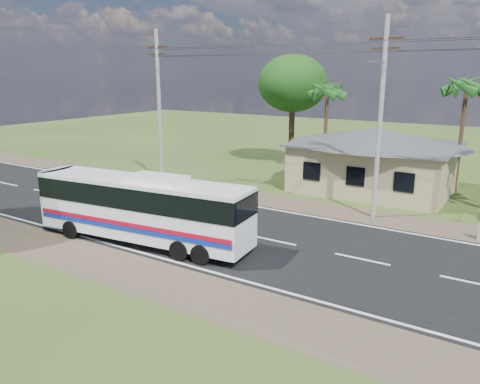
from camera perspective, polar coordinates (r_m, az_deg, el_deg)
The scene contains 9 objects.
ground at distance 23.30m, azimuth 4.04°, elevation -5.94°, with size 120.00×120.00×0.00m, color #2C4819.
road at distance 23.30m, azimuth 4.04°, elevation -5.92°, with size 120.00×16.00×0.03m.
house at distance 34.02m, azimuth 16.19°, elevation 4.63°, with size 12.40×10.00×5.00m.
utility_poles at distance 26.96m, azimuth 16.06°, elevation 8.92°, with size 32.80×2.22×11.00m.
palm_mid at distance 35.04m, azimuth 25.93°, elevation 11.48°, with size 2.80×2.80×8.20m.
palm_far at distance 38.09m, azimuth 10.59°, elevation 12.05°, with size 2.80×2.80×7.70m.
tree_behind_house at distance 41.53m, azimuth 6.45°, elevation 12.98°, with size 6.00×6.00×9.61m.
coach_bus at distance 22.83m, azimuth -11.81°, elevation -1.45°, with size 11.28×3.54×3.45m.
small_car at distance 32.92m, azimuth -15.58°, elevation 0.87°, with size 1.60×3.98×1.36m, color #323235.
Camera 1 is at (10.32, -19.26, 8.09)m, focal length 35.00 mm.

